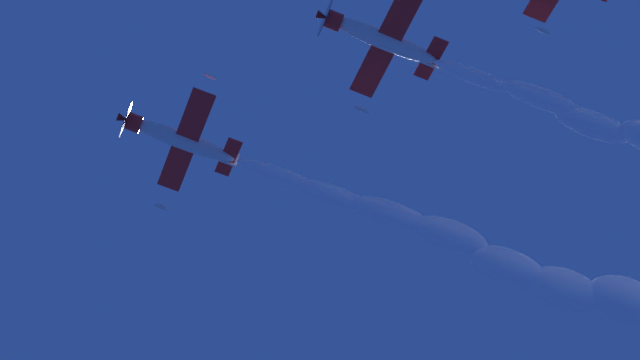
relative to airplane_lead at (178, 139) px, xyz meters
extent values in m
ellipsoid|color=silver|center=(-0.27, 0.04, -0.01)|extent=(7.38, 2.47, 1.63)
cylinder|color=red|center=(3.03, -0.43, 0.07)|extent=(1.16, 1.61, 1.52)
cone|color=red|center=(3.74, -0.53, 0.09)|extent=(0.85, 0.80, 0.73)
cylinder|color=#3F3F47|center=(3.58, -0.50, 0.08)|extent=(0.43, 3.27, 3.29)
cube|color=red|center=(-0.47, 0.14, -0.19)|extent=(2.73, 8.73, 3.64)
ellipsoid|color=silver|center=(0.07, 4.30, 1.51)|extent=(1.02, 0.47, 0.37)
ellipsoid|color=silver|center=(-1.02, -4.02, -1.88)|extent=(1.02, 0.47, 0.37)
cube|color=red|center=(-3.43, 0.47, -0.04)|extent=(1.41, 3.20, 1.36)
cube|color=silver|center=(-3.55, 0.28, 0.46)|extent=(1.25, 0.73, 1.20)
ellipsoid|color=#1E232D|center=(0.02, -0.17, 0.41)|extent=(1.75, 1.19, 0.98)
ellipsoid|color=silver|center=(-8.03, 12.59, -1.32)|extent=(7.36, 2.42, 1.75)
cylinder|color=red|center=(-4.73, 12.12, -1.18)|extent=(1.14, 1.61, 1.53)
cone|color=red|center=(-4.02, 12.02, -1.15)|extent=(0.84, 0.80, 0.74)
cylinder|color=#3F3F47|center=(-4.18, 12.05, -1.16)|extent=(0.39, 3.28, 3.29)
cube|color=red|center=(-8.23, 12.69, -1.50)|extent=(2.73, 8.72, 3.68)
ellipsoid|color=silver|center=(-8.74, 8.53, -3.20)|extent=(1.02, 0.46, 0.38)
cube|color=red|center=(-11.19, 13.02, -1.41)|extent=(1.41, 3.19, 1.38)
cube|color=silver|center=(-11.31, 12.83, -0.90)|extent=(1.23, 0.73, 1.22)
ellipsoid|color=#1E232D|center=(-7.74, 12.38, -0.89)|extent=(1.74, 1.18, 1.01)
ellipsoid|color=silver|center=(-15.79, 18.13, -2.83)|extent=(1.02, 0.47, 0.36)
ellipsoid|color=white|center=(-6.69, 1.10, -0.29)|extent=(5.60, 1.73, 1.16)
ellipsoid|color=white|center=(-10.65, 1.51, -0.27)|extent=(5.67, 2.08, 1.51)
ellipsoid|color=white|center=(-14.69, 2.36, -0.59)|extent=(5.73, 2.44, 1.87)
ellipsoid|color=white|center=(-18.85, 2.95, -0.59)|extent=(5.79, 2.79, 2.22)
ellipsoid|color=white|center=(-23.36, 2.96, -0.99)|extent=(5.85, 3.15, 2.58)
ellipsoid|color=white|center=(-27.60, 3.48, -1.18)|extent=(5.91, 3.50, 2.94)
ellipsoid|color=white|center=(-31.54, 4.80, -1.30)|extent=(5.98, 3.85, 3.29)
ellipsoid|color=white|center=(-14.05, 13.42, -1.68)|extent=(5.60, 1.73, 1.16)
ellipsoid|color=white|center=(-18.52, 14.28, -1.79)|extent=(5.67, 2.08, 1.51)
ellipsoid|color=white|center=(-22.34, 14.38, -1.76)|extent=(5.73, 2.44, 1.87)
camera|label=1|loc=(5.81, 29.29, -72.95)|focal=67.57mm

